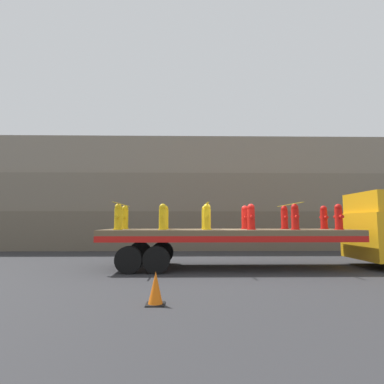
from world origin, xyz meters
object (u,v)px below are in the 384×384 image
object	(u,v)px
fire_hydrant_red_near_5	(339,217)
fire_hydrant_red_far_5	(324,218)
fire_hydrant_yellow_far_2	(205,218)
traffic_cone	(156,288)
fire_hydrant_yellow_near_2	(207,217)
fire_hydrant_yellow_far_1	(165,218)
flatbed_trailer	(214,236)
fire_hydrant_red_far_3	(245,218)
fire_hydrant_red_near_4	(295,217)
fire_hydrant_yellow_far_0	(125,217)
fire_hydrant_red_far_4	(284,218)
fire_hydrant_yellow_near_1	(163,217)
fire_hydrant_yellow_near_0	(118,217)
fire_hydrant_red_near_3	(251,217)

from	to	relation	value
fire_hydrant_red_near_5	fire_hydrant_red_far_5	distance (m)	1.13
fire_hydrant_yellow_far_2	traffic_cone	distance (m)	5.77
fire_hydrant_yellow_near_2	fire_hydrant_yellow_far_2	size ratio (longest dim) A/B	1.00
fire_hydrant_yellow_far_1	traffic_cone	bearing A→B (deg)	-87.74
flatbed_trailer	traffic_cone	world-z (taller)	flatbed_trailer
fire_hydrant_red_far_3	fire_hydrant_yellow_far_1	bearing A→B (deg)	180.00
flatbed_trailer	fire_hydrant_red_near_5	bearing A→B (deg)	-7.45
fire_hydrant_yellow_far_1	fire_hydrant_red_far_5	xyz separation A→B (m)	(6.17, 0.00, 0.00)
fire_hydrant_red_far_3	fire_hydrant_red_near_4	world-z (taller)	same
fire_hydrant_red_near_5	fire_hydrant_yellow_far_0	bearing A→B (deg)	171.64
flatbed_trailer	fire_hydrant_red_far_4	xyz separation A→B (m)	(2.80, 0.57, 0.69)
fire_hydrant_yellow_near_1	fire_hydrant_red_far_3	distance (m)	3.29
fire_hydrant_red_far_5	traffic_cone	bearing A→B (deg)	-137.79
fire_hydrant_yellow_far_0	fire_hydrant_red_far_4	size ratio (longest dim) A/B	1.00
fire_hydrant_yellow_near_1	fire_hydrant_yellow_far_0	bearing A→B (deg)	143.68
fire_hydrant_yellow_near_0	fire_hydrant_red_near_3	world-z (taller)	same
fire_hydrant_red_near_5	fire_hydrant_red_near_3	bearing A→B (deg)	180.00
fire_hydrant_yellow_near_1	fire_hydrant_yellow_near_0	bearing A→B (deg)	180.00
fire_hydrant_yellow_near_2	fire_hydrant_red_near_4	distance (m)	3.09
fire_hydrant_yellow_far_0	fire_hydrant_yellow_near_2	distance (m)	3.29
flatbed_trailer	fire_hydrant_red_near_5	world-z (taller)	fire_hydrant_red_near_5
fire_hydrant_yellow_far_0	fire_hydrant_red_near_3	distance (m)	4.77
flatbed_trailer	fire_hydrant_red_far_4	size ratio (longest dim) A/B	9.86
fire_hydrant_red_near_3	fire_hydrant_red_near_5	xyz separation A→B (m)	(3.09, 0.00, 0.00)
fire_hydrant_yellow_near_0	fire_hydrant_red_near_4	distance (m)	6.17
fire_hydrant_yellow_near_0	fire_hydrant_red_near_3	xyz separation A→B (m)	(4.63, 0.00, 0.00)
fire_hydrant_red_near_4	fire_hydrant_yellow_far_0	bearing A→B (deg)	169.59
fire_hydrant_red_near_5	traffic_cone	bearing A→B (deg)	-144.37
fire_hydrant_red_near_3	fire_hydrant_red_far_4	xyz separation A→B (m)	(1.54, 1.13, 0.00)
fire_hydrant_red_far_4	traffic_cone	world-z (taller)	fire_hydrant_red_far_4
fire_hydrant_yellow_near_1	fire_hydrant_red_near_3	world-z (taller)	same
flatbed_trailer	traffic_cone	size ratio (longest dim) A/B	13.66
fire_hydrant_yellow_far_2	fire_hydrant_red_near_5	size ratio (longest dim) A/B	1.00
fire_hydrant_red_far_4	fire_hydrant_yellow_far_1	bearing A→B (deg)	180.00
flatbed_trailer	fire_hydrant_red_near_4	xyz separation A→B (m)	(2.80, -0.57, 0.69)
fire_hydrant_yellow_far_0	fire_hydrant_red_far_4	xyz separation A→B (m)	(6.17, 0.00, 0.00)
fire_hydrant_yellow_far_1	fire_hydrant_red_far_5	world-z (taller)	same
fire_hydrant_yellow_near_0	fire_hydrant_red_far_3	world-z (taller)	same
fire_hydrant_yellow_far_0	fire_hydrant_yellow_far_2	world-z (taller)	same
fire_hydrant_red_near_4	fire_hydrant_red_far_5	distance (m)	1.92
fire_hydrant_yellow_far_2	fire_hydrant_red_far_4	bearing A→B (deg)	0.00
fire_hydrant_yellow_far_1	fire_hydrant_red_near_4	xyz separation A→B (m)	(4.63, -1.13, 0.00)
fire_hydrant_yellow_near_1	fire_hydrant_yellow_near_2	distance (m)	1.54
fire_hydrant_yellow_near_1	fire_hydrant_red_far_3	world-z (taller)	same
fire_hydrant_yellow_near_0	fire_hydrant_red_far_4	distance (m)	6.28
flatbed_trailer	fire_hydrant_yellow_near_2	size ratio (longest dim) A/B	9.86
fire_hydrant_red_far_3	fire_hydrant_red_near_5	bearing A→B (deg)	-20.18
flatbed_trailer	fire_hydrant_red_near_3	world-z (taller)	fire_hydrant_red_near_3
fire_hydrant_red_near_4	fire_hydrant_yellow_near_1	bearing A→B (deg)	180.00
fire_hydrant_yellow_far_2	fire_hydrant_red_near_3	size ratio (longest dim) A/B	1.00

